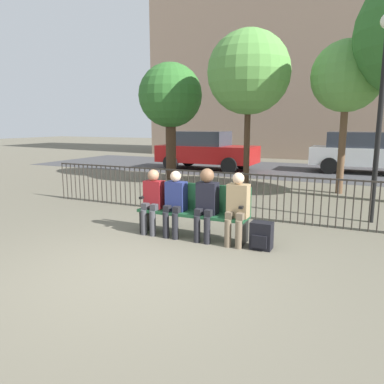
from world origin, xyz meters
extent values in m
plane|color=#605B4C|center=(0.00, 0.00, 0.00)|extent=(80.00, 80.00, 0.00)
cube|color=#194728|center=(0.00, 1.74, 0.42)|extent=(1.96, 0.45, 0.05)
cube|color=#194728|center=(0.00, 1.94, 0.69)|extent=(1.96, 0.05, 0.47)
cube|color=black|center=(-0.92, 1.74, 0.20)|extent=(0.06, 0.38, 0.40)
cube|color=black|center=(0.92, 1.74, 0.20)|extent=(0.06, 0.38, 0.40)
cube|color=black|center=(-0.92, 1.74, 0.65)|extent=(0.06, 0.38, 0.04)
cube|color=black|center=(0.92, 1.74, 0.65)|extent=(0.06, 0.38, 0.04)
cylinder|color=#3D3D42|center=(-0.84, 1.52, 0.23)|extent=(0.11, 0.11, 0.45)
cylinder|color=#3D3D42|center=(-0.66, 1.52, 0.23)|extent=(0.11, 0.11, 0.45)
cube|color=#3D3D42|center=(-0.84, 1.62, 0.50)|extent=(0.11, 0.20, 0.12)
cube|color=#3D3D42|center=(-0.66, 1.62, 0.50)|extent=(0.11, 0.20, 0.12)
cube|color=maroon|center=(-0.75, 1.74, 0.70)|extent=(0.34, 0.22, 0.50)
sphere|color=#A37556|center=(-0.75, 1.72, 1.05)|extent=(0.20, 0.20, 0.20)
cylinder|color=black|center=(-0.39, 1.52, 0.23)|extent=(0.11, 0.11, 0.45)
cylinder|color=black|center=(-0.21, 1.52, 0.23)|extent=(0.11, 0.11, 0.45)
cube|color=black|center=(-0.39, 1.62, 0.50)|extent=(0.11, 0.20, 0.12)
cube|color=black|center=(-0.21, 1.62, 0.50)|extent=(0.11, 0.20, 0.12)
cube|color=navy|center=(-0.30, 1.74, 0.70)|extent=(0.34, 0.22, 0.51)
sphere|color=beige|center=(-0.30, 1.72, 1.05)|extent=(0.19, 0.19, 0.19)
cylinder|color=black|center=(0.20, 1.52, 0.23)|extent=(0.11, 0.11, 0.45)
cylinder|color=black|center=(0.38, 1.52, 0.23)|extent=(0.11, 0.11, 0.45)
cube|color=black|center=(0.20, 1.62, 0.50)|extent=(0.11, 0.20, 0.12)
cube|color=black|center=(0.38, 1.62, 0.50)|extent=(0.11, 0.20, 0.12)
cube|color=black|center=(0.29, 1.74, 0.72)|extent=(0.34, 0.22, 0.54)
sphere|color=brown|center=(0.29, 1.72, 1.10)|extent=(0.24, 0.24, 0.24)
cylinder|color=brown|center=(0.74, 1.52, 0.23)|extent=(0.11, 0.11, 0.45)
cylinder|color=brown|center=(0.92, 1.52, 0.23)|extent=(0.11, 0.11, 0.45)
cube|color=brown|center=(0.74, 1.62, 0.50)|extent=(0.11, 0.20, 0.12)
cube|color=brown|center=(0.92, 1.62, 0.50)|extent=(0.11, 0.20, 0.12)
cube|color=#997F59|center=(0.83, 1.74, 0.72)|extent=(0.34, 0.22, 0.54)
sphere|color=beige|center=(0.83, 1.72, 1.09)|extent=(0.19, 0.19, 0.19)
cube|color=black|center=(1.25, 1.65, 0.22)|extent=(0.34, 0.24, 0.43)
cube|color=black|center=(1.25, 1.51, 0.15)|extent=(0.23, 0.04, 0.20)
cylinder|color=#2D2823|center=(-4.50, 3.39, 0.47)|extent=(0.02, 0.02, 0.95)
cylinder|color=#2D2823|center=(-4.36, 3.39, 0.47)|extent=(0.02, 0.02, 0.95)
cylinder|color=#2D2823|center=(-4.22, 3.39, 0.47)|extent=(0.02, 0.02, 0.95)
cylinder|color=#2D2823|center=(-4.08, 3.39, 0.47)|extent=(0.02, 0.02, 0.95)
cylinder|color=#2D2823|center=(-3.94, 3.39, 0.47)|extent=(0.02, 0.02, 0.95)
cylinder|color=#2D2823|center=(-3.80, 3.39, 0.47)|extent=(0.02, 0.02, 0.95)
cylinder|color=#2D2823|center=(-3.66, 3.39, 0.47)|extent=(0.02, 0.02, 0.95)
cylinder|color=#2D2823|center=(-3.52, 3.39, 0.47)|extent=(0.02, 0.02, 0.95)
cylinder|color=#2D2823|center=(-3.38, 3.39, 0.47)|extent=(0.02, 0.02, 0.95)
cylinder|color=#2D2823|center=(-3.24, 3.39, 0.47)|extent=(0.02, 0.02, 0.95)
cylinder|color=#2D2823|center=(-3.10, 3.39, 0.47)|extent=(0.02, 0.02, 0.95)
cylinder|color=#2D2823|center=(-2.96, 3.39, 0.47)|extent=(0.02, 0.02, 0.95)
cylinder|color=#2D2823|center=(-2.82, 3.39, 0.47)|extent=(0.02, 0.02, 0.95)
cylinder|color=#2D2823|center=(-2.68, 3.39, 0.47)|extent=(0.02, 0.02, 0.95)
cylinder|color=#2D2823|center=(-2.54, 3.39, 0.47)|extent=(0.02, 0.02, 0.95)
cylinder|color=#2D2823|center=(-2.40, 3.39, 0.47)|extent=(0.02, 0.02, 0.95)
cylinder|color=#2D2823|center=(-2.26, 3.39, 0.47)|extent=(0.02, 0.02, 0.95)
cylinder|color=#2D2823|center=(-2.12, 3.39, 0.47)|extent=(0.02, 0.02, 0.95)
cylinder|color=#2D2823|center=(-1.98, 3.39, 0.47)|extent=(0.02, 0.02, 0.95)
cylinder|color=#2D2823|center=(-1.84, 3.39, 0.47)|extent=(0.02, 0.02, 0.95)
cylinder|color=#2D2823|center=(-1.70, 3.39, 0.47)|extent=(0.02, 0.02, 0.95)
cylinder|color=#2D2823|center=(-1.56, 3.39, 0.47)|extent=(0.02, 0.02, 0.95)
cylinder|color=#2D2823|center=(-1.42, 3.39, 0.47)|extent=(0.02, 0.02, 0.95)
cylinder|color=#2D2823|center=(-1.28, 3.39, 0.47)|extent=(0.02, 0.02, 0.95)
cylinder|color=#2D2823|center=(-1.14, 3.39, 0.47)|extent=(0.02, 0.02, 0.95)
cylinder|color=#2D2823|center=(-1.00, 3.39, 0.47)|extent=(0.02, 0.02, 0.95)
cylinder|color=#2D2823|center=(-0.86, 3.39, 0.47)|extent=(0.02, 0.02, 0.95)
cylinder|color=#2D2823|center=(-0.72, 3.39, 0.47)|extent=(0.02, 0.02, 0.95)
cylinder|color=#2D2823|center=(-0.58, 3.39, 0.47)|extent=(0.02, 0.02, 0.95)
cylinder|color=#2D2823|center=(-0.44, 3.39, 0.47)|extent=(0.02, 0.02, 0.95)
cylinder|color=#2D2823|center=(-0.30, 3.39, 0.47)|extent=(0.02, 0.02, 0.95)
cylinder|color=#2D2823|center=(-0.16, 3.39, 0.47)|extent=(0.02, 0.02, 0.95)
cylinder|color=#2D2823|center=(-0.02, 3.39, 0.47)|extent=(0.02, 0.02, 0.95)
cylinder|color=#2D2823|center=(0.12, 3.39, 0.47)|extent=(0.02, 0.02, 0.95)
cylinder|color=#2D2823|center=(0.26, 3.39, 0.47)|extent=(0.02, 0.02, 0.95)
cylinder|color=#2D2823|center=(0.40, 3.39, 0.47)|extent=(0.02, 0.02, 0.95)
cylinder|color=#2D2823|center=(0.54, 3.39, 0.47)|extent=(0.02, 0.02, 0.95)
cylinder|color=#2D2823|center=(0.68, 3.39, 0.47)|extent=(0.02, 0.02, 0.95)
cylinder|color=#2D2823|center=(0.82, 3.39, 0.47)|extent=(0.02, 0.02, 0.95)
cylinder|color=#2D2823|center=(0.96, 3.39, 0.47)|extent=(0.02, 0.02, 0.95)
cylinder|color=#2D2823|center=(1.10, 3.39, 0.47)|extent=(0.02, 0.02, 0.95)
cylinder|color=#2D2823|center=(1.24, 3.39, 0.47)|extent=(0.02, 0.02, 0.95)
cylinder|color=#2D2823|center=(1.38, 3.39, 0.47)|extent=(0.02, 0.02, 0.95)
cylinder|color=#2D2823|center=(1.52, 3.39, 0.47)|extent=(0.02, 0.02, 0.95)
cylinder|color=#2D2823|center=(1.66, 3.39, 0.47)|extent=(0.02, 0.02, 0.95)
cylinder|color=#2D2823|center=(1.80, 3.39, 0.47)|extent=(0.02, 0.02, 0.95)
cylinder|color=#2D2823|center=(1.94, 3.39, 0.47)|extent=(0.02, 0.02, 0.95)
cylinder|color=#2D2823|center=(2.08, 3.39, 0.47)|extent=(0.02, 0.02, 0.95)
cylinder|color=#2D2823|center=(2.22, 3.39, 0.47)|extent=(0.02, 0.02, 0.95)
cylinder|color=#2D2823|center=(2.36, 3.39, 0.47)|extent=(0.02, 0.02, 0.95)
cylinder|color=#2D2823|center=(2.50, 3.39, 0.47)|extent=(0.02, 0.02, 0.95)
cylinder|color=#2D2823|center=(2.64, 3.39, 0.47)|extent=(0.02, 0.02, 0.95)
cylinder|color=#2D2823|center=(2.78, 3.39, 0.47)|extent=(0.02, 0.02, 0.95)
cylinder|color=#2D2823|center=(2.92, 3.39, 0.47)|extent=(0.02, 0.02, 0.95)
cube|color=#2D2823|center=(0.00, 3.39, 0.93)|extent=(9.00, 0.03, 0.03)
cylinder|color=brown|center=(2.01, 7.28, 1.34)|extent=(0.19, 0.19, 2.67)
sphere|color=#569342|center=(2.01, 7.28, 3.20)|extent=(1.91, 1.91, 1.91)
cylinder|color=#422D1E|center=(-0.67, 7.12, 1.38)|extent=(0.18, 0.18, 2.75)
sphere|color=#569342|center=(-0.67, 7.12, 3.43)|extent=(2.45, 2.45, 2.45)
cylinder|color=#422D1E|center=(-3.58, 7.67, 1.15)|extent=(0.36, 0.36, 2.30)
sphere|color=#2D6628|center=(-3.58, 7.67, 2.90)|extent=(2.18, 2.18, 2.18)
cylinder|color=black|center=(2.82, 4.17, 1.86)|extent=(0.10, 0.10, 3.71)
cube|color=#3D3D3F|center=(0.00, 12.00, 0.00)|extent=(24.00, 6.00, 0.01)
cube|color=silver|center=(2.66, 12.36, 0.67)|extent=(4.20, 1.70, 0.70)
cube|color=#2D333D|center=(2.34, 12.36, 1.32)|extent=(2.31, 1.56, 0.60)
cylinder|color=black|center=(1.36, 11.49, 0.32)|extent=(0.64, 0.20, 0.64)
cylinder|color=black|center=(1.36, 13.23, 0.32)|extent=(0.64, 0.20, 0.64)
cube|color=maroon|center=(-3.52, 10.81, 0.67)|extent=(4.20, 1.70, 0.70)
cube|color=#2D333D|center=(-3.84, 10.81, 1.32)|extent=(2.31, 1.56, 0.60)
cylinder|color=black|center=(-2.22, 9.94, 0.32)|extent=(0.64, 0.20, 0.64)
cylinder|color=black|center=(-2.22, 11.68, 0.32)|extent=(0.64, 0.20, 0.64)
cylinder|color=black|center=(-4.83, 9.94, 0.32)|extent=(0.64, 0.20, 0.64)
cylinder|color=black|center=(-4.83, 11.68, 0.32)|extent=(0.64, 0.20, 0.64)
cube|color=gray|center=(0.00, 20.00, 6.26)|extent=(20.00, 6.00, 12.52)
camera|label=1|loc=(2.65, -3.94, 1.95)|focal=35.00mm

